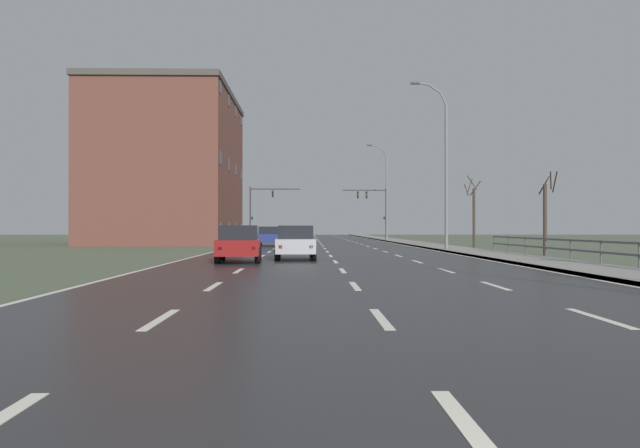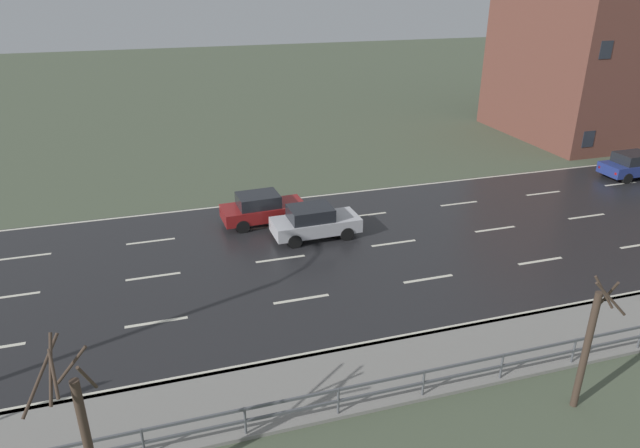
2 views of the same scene
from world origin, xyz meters
name	(u,v)px [view 1 (image 1 of 2)]	position (x,y,z in m)	size (l,w,h in m)	color
ground_plane	(322,246)	(0.00, 48.00, -0.06)	(160.00, 160.00, 0.12)	#4C5642
road_asphalt_strip	(319,242)	(0.00, 59.99, 0.01)	(14.00, 120.00, 0.03)	#232326
sidewalk_right	(401,241)	(8.43, 60.00, 0.06)	(3.00, 120.00, 0.12)	gray
guardrail	(619,249)	(9.85, 19.00, 0.71)	(0.07, 28.97, 1.00)	#515459
street_lamp_midground	(444,168)	(7.46, 35.95, 5.27)	(2.36, 0.24, 10.74)	slate
street_lamp_distant	(385,193)	(7.47, 65.08, 5.29)	(2.31, 0.24, 10.78)	slate
traffic_signal_right	(375,204)	(6.64, 67.86, 4.19)	(5.16, 0.36, 6.08)	#38383A
traffic_signal_left	(260,205)	(-6.80, 68.54, 4.17)	(5.88, 0.36, 6.25)	#38383A
car_distant	(269,236)	(-4.30, 46.78, 0.80)	(1.87, 4.11, 1.57)	navy
car_far_left	(239,243)	(-4.10, 23.66, 0.80)	(2.02, 4.20, 1.57)	maroon
car_near_right	(295,242)	(-1.75, 25.67, 0.80)	(1.93, 4.15, 1.57)	#B7B7BC
brick_building	(169,169)	(-14.06, 54.29, 6.98)	(11.88, 18.12, 13.93)	brown
bare_tree_mid	(546,216)	(11.44, 29.65, 2.10)	(0.85, 1.03, 4.45)	#423328
bare_tree_far	(474,214)	(11.06, 42.26, 2.49)	(1.18, 1.17, 5.34)	#423328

